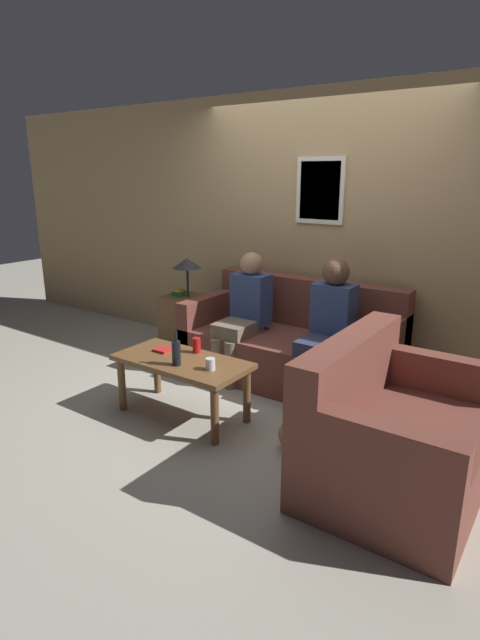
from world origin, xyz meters
The scene contains 13 objects.
ground_plane centered at (0.00, 0.00, 0.00)m, with size 16.00×16.00×0.00m, color #ADA899.
wall_back centered at (0.00, 1.03, 1.30)m, with size 9.00×0.08×2.60m.
couch_main centered at (0.00, 0.55, 0.31)m, with size 1.93×0.92×0.90m.
couch_side centered at (1.32, -0.56, 0.31)m, with size 0.92×1.28×0.90m.
coffee_table centered at (-0.32, -0.62, 0.40)m, with size 1.07×0.52×0.48m.
side_table_with_lamp centered at (-1.21, 0.45, 0.37)m, with size 0.40×0.40×1.04m.
wine_bottle centered at (-0.27, -0.73, 0.58)m, with size 0.07×0.07×0.27m.
drinking_glass centered at (-0.01, -0.66, 0.52)m, with size 0.07×0.07×0.09m.
book_stack centered at (-0.57, -0.57, 0.49)m, with size 0.13×0.11×0.02m.
soda_can centered at (-0.32, -0.43, 0.54)m, with size 0.07×0.07×0.12m.
person_left centered at (-0.41, 0.35, 0.63)m, with size 0.34×0.60×1.16m.
person_right centered at (0.44, 0.35, 0.65)m, with size 0.34×0.59×1.19m.
teddy_bear centered at (0.64, -0.56, 0.15)m, with size 0.22×0.22×0.35m.
Camera 1 is at (2.11, -3.31, 1.86)m, focal length 28.00 mm.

